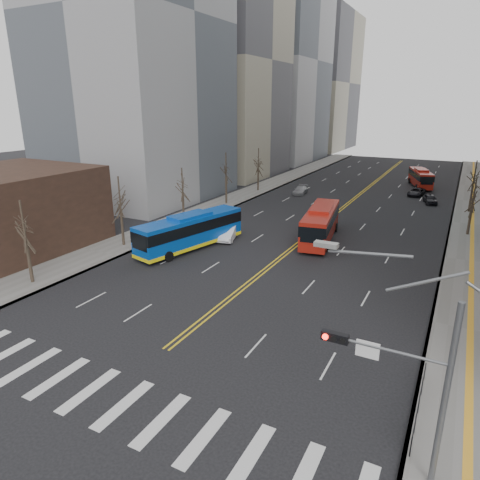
# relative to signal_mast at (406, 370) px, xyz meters

# --- Properties ---
(ground) EXTENTS (220.00, 220.00, 0.00)m
(ground) POSITION_rel_signal_mast_xyz_m (-13.77, -2.00, -4.86)
(ground) COLOR black
(sidewalk_left) EXTENTS (5.00, 130.00, 0.15)m
(sidewalk_left) POSITION_rel_signal_mast_xyz_m (-30.27, 43.00, -4.78)
(sidewalk_left) COLOR slate
(sidewalk_left) RESTS_ON ground
(crosswalk) EXTENTS (26.70, 4.00, 0.01)m
(crosswalk) POSITION_rel_signal_mast_xyz_m (-13.77, -2.00, -4.85)
(crosswalk) COLOR silver
(crosswalk) RESTS_ON ground
(centerline) EXTENTS (0.55, 100.00, 0.01)m
(centerline) POSITION_rel_signal_mast_xyz_m (-13.77, 53.00, -4.85)
(centerline) COLOR gold
(centerline) RESTS_ON ground
(office_towers) EXTENTS (83.00, 134.00, 58.00)m
(office_towers) POSITION_rel_signal_mast_xyz_m (-13.64, 66.51, 19.07)
(office_towers) COLOR gray
(office_towers) RESTS_ON ground
(signal_mast) EXTENTS (5.37, 0.37, 9.39)m
(signal_mast) POSITION_rel_signal_mast_xyz_m (0.00, 0.00, 0.00)
(signal_mast) COLOR slate
(signal_mast) RESTS_ON ground
(pedestrian_railing) EXTENTS (0.06, 6.06, 1.02)m
(pedestrian_railing) POSITION_rel_signal_mast_xyz_m (0.53, 4.00, -4.03)
(pedestrian_railing) COLOR black
(pedestrian_railing) RESTS_ON sidewalk_right
(street_trees) EXTENTS (35.20, 47.20, 7.60)m
(street_trees) POSITION_rel_signal_mast_xyz_m (-20.94, 32.55, 0.02)
(street_trees) COLOR #32281F
(street_trees) RESTS_ON ground
(blue_bus) EXTENTS (5.64, 12.90, 3.66)m
(blue_bus) POSITION_rel_signal_mast_xyz_m (-23.08, 19.69, -2.94)
(blue_bus) COLOR #0B47AF
(blue_bus) RESTS_ON ground
(red_bus_near) EXTENTS (4.53, 11.94, 3.69)m
(red_bus_near) POSITION_rel_signal_mast_xyz_m (-12.15, 28.65, -2.81)
(red_bus_near) COLOR #A61D11
(red_bus_near) RESTS_ON ground
(red_bus_far) EXTENTS (5.17, 10.26, 3.21)m
(red_bus_far) POSITION_rel_signal_mast_xyz_m (-5.79, 66.83, -3.07)
(red_bus_far) COLOR #A61D11
(red_bus_far) RESTS_ON ground
(car_white) EXTENTS (2.78, 4.87, 1.52)m
(car_white) POSITION_rel_signal_mast_xyz_m (-21.19, 24.23, -4.10)
(car_white) COLOR white
(car_white) RESTS_ON ground
(car_dark_mid) EXTENTS (2.56, 4.24, 1.35)m
(car_dark_mid) POSITION_rel_signal_mast_xyz_m (-2.98, 53.40, -4.18)
(car_dark_mid) COLOR black
(car_dark_mid) RESTS_ON ground
(car_silver) EXTENTS (2.27, 4.56, 1.27)m
(car_silver) POSITION_rel_signal_mast_xyz_m (-22.57, 51.09, -4.22)
(car_silver) COLOR #99999E
(car_silver) RESTS_ON ground
(car_dark_far) EXTENTS (2.67, 4.73, 1.25)m
(car_dark_far) POSITION_rel_signal_mast_xyz_m (-5.43, 58.40, -4.23)
(car_dark_far) COLOR black
(car_dark_far) RESTS_ON ground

